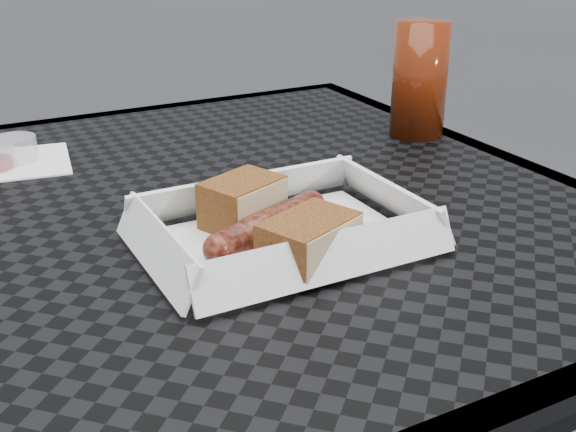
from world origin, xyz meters
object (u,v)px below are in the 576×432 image
Objects in this scene: patio_table at (202,271)px; bratwurst at (268,226)px; drink_glass at (420,79)px; food_tray at (283,240)px.

bratwurst is at bearing -79.29° from patio_table.
drink_glass is at bearing 14.93° from patio_table.
food_tray is at bearing -73.58° from patio_table.
drink_glass reaches higher than bratwurst.
bratwurst is at bearing -147.34° from drink_glass.
patio_table is at bearing -165.07° from drink_glass.
patio_table is at bearing 106.42° from food_tray.
drink_glass is (0.31, 0.21, 0.07)m from food_tray.
drink_glass reaches higher than patio_table.
bratwurst reaches higher than food_tray.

